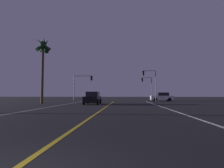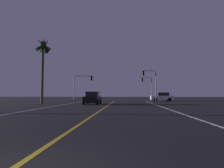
% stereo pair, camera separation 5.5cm
% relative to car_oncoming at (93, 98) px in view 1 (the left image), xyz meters
% --- Properties ---
extents(lane_edge_right, '(0.16, 39.34, 0.01)m').
position_rel_car_oncoming_xyz_m(lane_edge_right, '(8.30, -9.19, -0.82)').
color(lane_edge_right, silver).
rests_on(lane_edge_right, ground).
extents(lane_edge_left, '(0.16, 39.34, 0.01)m').
position_rel_car_oncoming_xyz_m(lane_edge_left, '(-3.62, -9.19, -0.82)').
color(lane_edge_left, silver).
rests_on(lane_edge_left, ground).
extents(lane_center_divider, '(0.16, 39.34, 0.01)m').
position_rel_car_oncoming_xyz_m(lane_center_divider, '(2.34, -9.19, -0.82)').
color(lane_center_divider, gold).
rests_on(lane_center_divider, ground).
extents(car_oncoming, '(2.02, 4.30, 1.70)m').
position_rel_car_oncoming_xyz_m(car_oncoming, '(0.00, 0.00, 0.00)').
color(car_oncoming, black).
rests_on(car_oncoming, ground).
extents(car_crossing_side, '(4.30, 2.02, 1.70)m').
position_rel_car_oncoming_xyz_m(car_crossing_side, '(11.72, 12.53, 0.00)').
color(car_crossing_side, black).
rests_on(car_crossing_side, ground).
extents(traffic_light_near_right, '(2.63, 0.36, 5.92)m').
position_rel_car_oncoming_xyz_m(traffic_light_near_right, '(9.12, 10.98, 3.51)').
color(traffic_light_near_right, '#4C4C51').
rests_on(traffic_light_near_right, ground).
extents(traffic_light_near_left, '(3.80, 0.36, 5.00)m').
position_rel_car_oncoming_xyz_m(traffic_light_near_left, '(-3.74, 10.98, 2.95)').
color(traffic_light_near_left, '#4C4C51').
rests_on(traffic_light_near_left, ground).
extents(traffic_light_far_right, '(2.34, 0.36, 5.05)m').
position_rel_car_oncoming_xyz_m(traffic_light_far_right, '(9.19, 16.48, 2.91)').
color(traffic_light_far_right, '#4C4C51').
rests_on(traffic_light_far_right, ground).
extents(palm_tree_left_mid, '(2.20, 2.12, 9.35)m').
position_rel_car_oncoming_xyz_m(palm_tree_left_mid, '(-7.09, 0.08, 6.61)').
color(palm_tree_left_mid, '#473826').
rests_on(palm_tree_left_mid, ground).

